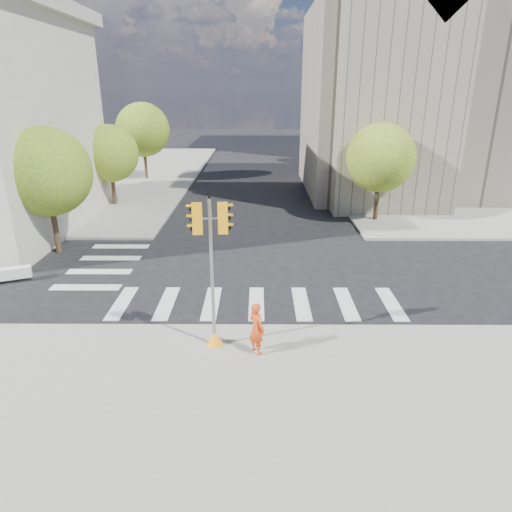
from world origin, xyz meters
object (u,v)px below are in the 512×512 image
at_px(lamp_near, 374,142).
at_px(lamp_far, 340,126).
at_px(traffic_signal, 212,285).
at_px(photographer, 257,328).

bearing_deg(lamp_near, lamp_far, 90.00).
bearing_deg(lamp_far, traffic_signal, -105.85).
xyz_separation_m(traffic_signal, photographer, (1.39, -0.46, -1.29)).
distance_m(lamp_near, photographer, 21.69).
height_order(lamp_near, lamp_far, same).
height_order(lamp_far, photographer, lamp_far).
relative_size(lamp_far, photographer, 4.72).
distance_m(lamp_far, photographer, 34.95).
xyz_separation_m(lamp_near, traffic_signal, (-9.47, -19.35, -2.28)).
xyz_separation_m(lamp_far, photographer, (-8.08, -33.81, -3.57)).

